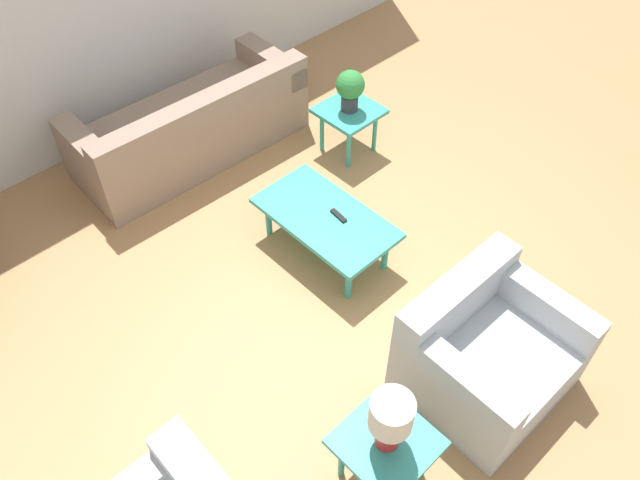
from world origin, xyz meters
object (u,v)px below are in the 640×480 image
object	(u,v)px
armchair	(485,352)
table_lamp	(391,419)
side_table_plant	(349,116)
side_table_lamp	(386,446)
coffee_table	(325,220)
sofa	(193,127)
potted_plant	(350,88)

from	to	relation	value
armchair	table_lamp	size ratio (longest dim) A/B	2.37
side_table_plant	side_table_lamp	xyz separation A→B (m)	(-2.32, 2.07, 0.00)
side_table_plant	side_table_lamp	bearing A→B (deg)	138.23
coffee_table	sofa	bearing A→B (deg)	0.72
coffee_table	potted_plant	bearing A→B (deg)	-53.61
coffee_table	side_table_lamp	bearing A→B (deg)	146.38
potted_plant	side_table_plant	bearing A→B (deg)	135.00
coffee_table	table_lamp	world-z (taller)	table_lamp
side_table_lamp	table_lamp	distance (m)	0.34
side_table_lamp	potted_plant	bearing A→B (deg)	-41.77
sofa	side_table_plant	size ratio (longest dim) A/B	4.20
sofa	armchair	world-z (taller)	armchair
sofa	coffee_table	xyz separation A→B (m)	(-1.71, -0.02, 0.05)
coffee_table	table_lamp	distance (m)	1.91
sofa	side_table_plant	xyz separation A→B (m)	(-0.95, -1.06, 0.09)
potted_plant	side_table_lamp	bearing A→B (deg)	138.23
armchair	side_table_plant	world-z (taller)	armchair
armchair	coffee_table	world-z (taller)	armchair
side_table_plant	side_table_lamp	size ratio (longest dim) A/B	1.00
side_table_plant	side_table_lamp	distance (m)	3.11
armchair	table_lamp	xyz separation A→B (m)	(0.00, 0.97, 0.42)
sofa	armchair	bearing A→B (deg)	91.29
coffee_table	side_table_plant	distance (m)	1.29
sofa	side_table_lamp	size ratio (longest dim) A/B	4.20
armchair	potted_plant	distance (m)	2.59
side_table_lamp	table_lamp	world-z (taller)	table_lamp
sofa	potted_plant	size ratio (longest dim) A/B	5.63
armchair	coffee_table	bearing A→B (deg)	89.07
coffee_table	table_lamp	xyz separation A→B (m)	(-1.55, 1.03, 0.38)
armchair	side_table_plant	xyz separation A→B (m)	(2.32, -1.10, 0.08)
armchair	side_table_lamp	size ratio (longest dim) A/B	1.98
potted_plant	table_lamp	bearing A→B (deg)	138.23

